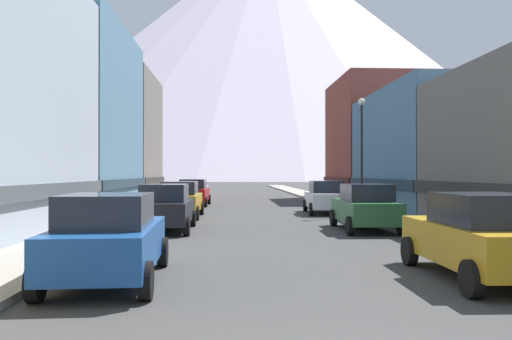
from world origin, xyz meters
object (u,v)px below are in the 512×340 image
car_left_0 (109,238)px  car_right_2 (325,197)px  potted_plant_0 (95,210)px  car_left_3 (194,192)px  car_right_1 (365,207)px  streetlamp_right (362,138)px  car_left_2 (180,199)px  car_left_1 (165,207)px  car_right_0 (481,236)px

car_left_0 → car_right_2: (7.59, 17.44, 0.00)m
car_right_2 → potted_plant_0: (-10.80, -5.95, -0.24)m
car_left_0 → car_left_3: (-0.00, 24.73, 0.00)m
car_left_0 → potted_plant_0: car_left_0 is taller
car_right_1 → streetlamp_right: bearing=76.9°
car_left_2 → potted_plant_0: size_ratio=4.62×
car_right_1 → car_right_2: same height
car_right_1 → potted_plant_0: bearing=167.6°
potted_plant_0 → car_left_1: bearing=-34.7°
car_left_2 → car_right_1: bearing=-39.1°
potted_plant_0 → streetlamp_right: (12.35, 4.27, 3.33)m
car_left_1 → car_right_1: bearing=-1.3°
car_left_2 → car_right_0: bearing=-63.7°
car_left_0 → potted_plant_0: (-3.20, 11.49, -0.24)m
car_right_1 → car_right_2: 8.33m
car_left_3 → car_left_0: bearing=-90.0°
car_left_1 → streetlamp_right: (9.15, 6.48, 3.09)m
car_right_2 → streetlamp_right: bearing=-47.2°
potted_plant_0 → streetlamp_right: streetlamp_right is taller
car_right_2 → streetlamp_right: size_ratio=0.76×
car_left_2 → car_left_3: size_ratio=0.99×
car_left_0 → streetlamp_right: (9.15, 15.76, 3.09)m
car_left_3 → car_right_2: same height
car_right_1 → potted_plant_0: size_ratio=4.62×
car_left_1 → car_right_1: 7.60m
car_left_1 → car_left_2: bearing=90.0°
car_left_3 → streetlamp_right: size_ratio=0.76×
car_right_2 → car_right_0: bearing=-90.0°
car_left_3 → car_right_1: same height
car_left_1 → car_left_3: bearing=90.0°
car_right_2 → potted_plant_0: size_ratio=4.67×
potted_plant_0 → car_left_2: bearing=49.9°
car_left_0 → potted_plant_0: bearing=105.6°
car_left_0 → car_right_1: bearing=50.2°
car_left_1 → car_right_0: 12.08m
car_right_0 → car_left_1: bearing=129.0°
car_right_1 → car_left_2: bearing=140.9°
car_left_1 → car_right_1: size_ratio=0.99×
car_left_2 → car_left_3: bearing=90.0°
car_left_0 → streetlamp_right: 18.48m
car_right_2 → car_left_3: bearing=136.2°
car_left_3 → car_right_0: same height
car_right_0 → potted_plant_0: car_right_0 is taller
car_right_0 → car_right_2: same height
car_right_0 → car_right_1: 9.22m
car_left_2 → car_right_1: 9.80m
car_right_1 → potted_plant_0: car_right_1 is taller
car_left_1 → car_right_2: (7.60, 8.16, 0.00)m
car_right_2 → car_left_0: bearing=-113.5°
car_right_2 → streetlamp_right: (1.55, -1.68, 3.09)m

